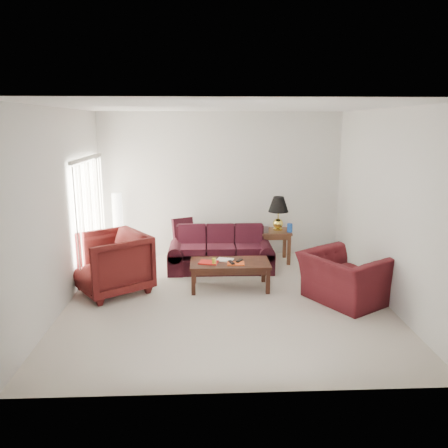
# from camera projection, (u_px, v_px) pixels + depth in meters

# --- Properties ---
(floor) EXTENTS (5.00, 5.00, 0.00)m
(floor) POSITION_uv_depth(u_px,v_px,m) (226.00, 299.00, 7.02)
(floor) COLOR beige
(floor) RESTS_ON ground
(blinds) EXTENTS (0.10, 2.00, 2.16)m
(blinds) POSITION_uv_depth(u_px,v_px,m) (90.00, 218.00, 7.94)
(blinds) COLOR silver
(blinds) RESTS_ON ground
(sofa) EXTENTS (2.02, 0.93, 0.81)m
(sofa) POSITION_uv_depth(u_px,v_px,m) (221.00, 250.00, 8.35)
(sofa) COLOR black
(sofa) RESTS_ON ground
(throw_pillow) EXTENTS (0.47, 0.37, 0.44)m
(throw_pillow) POSITION_uv_depth(u_px,v_px,m) (183.00, 228.00, 8.91)
(throw_pillow) COLOR black
(throw_pillow) RESTS_ON sofa
(end_table) EXTENTS (0.62, 0.62, 0.65)m
(end_table) POSITION_uv_depth(u_px,v_px,m) (275.00, 246.00, 8.90)
(end_table) COLOR #4D201A
(end_table) RESTS_ON ground
(table_lamp) EXTENTS (0.43, 0.43, 0.68)m
(table_lamp) POSITION_uv_depth(u_px,v_px,m) (278.00, 213.00, 8.79)
(table_lamp) COLOR gold
(table_lamp) RESTS_ON end_table
(clock) EXTENTS (0.15, 0.09, 0.14)m
(clock) POSITION_uv_depth(u_px,v_px,m) (265.00, 229.00, 8.63)
(clock) COLOR silver
(clock) RESTS_ON end_table
(blue_canister) EXTENTS (0.11, 0.11, 0.17)m
(blue_canister) POSITION_uv_depth(u_px,v_px,m) (290.00, 228.00, 8.68)
(blue_canister) COLOR #1846A0
(blue_canister) RESTS_ON end_table
(picture_frame) EXTENTS (0.15, 0.18, 0.05)m
(picture_frame) POSITION_uv_depth(u_px,v_px,m) (266.00, 225.00, 8.97)
(picture_frame) COLOR silver
(picture_frame) RESTS_ON end_table
(floor_lamp) EXTENTS (0.25, 0.25, 1.41)m
(floor_lamp) POSITION_uv_depth(u_px,v_px,m) (118.00, 227.00, 8.90)
(floor_lamp) COLOR white
(floor_lamp) RESTS_ON ground
(armchair_left) EXTENTS (1.53, 1.52, 1.01)m
(armchair_left) POSITION_uv_depth(u_px,v_px,m) (111.00, 263.00, 7.23)
(armchair_left) COLOR #451010
(armchair_left) RESTS_ON ground
(armchair_right) EXTENTS (1.52, 1.57, 0.78)m
(armchair_right) POSITION_uv_depth(u_px,v_px,m) (344.00, 278.00, 6.87)
(armchair_right) COLOR #451015
(armchair_right) RESTS_ON ground
(coffee_table) EXTENTS (1.43, 0.87, 0.47)m
(coffee_table) POSITION_uv_depth(u_px,v_px,m) (230.00, 275.00, 7.46)
(coffee_table) COLOR black
(coffee_table) RESTS_ON ground
(magazine_red) EXTENTS (0.36, 0.30, 0.02)m
(magazine_red) POSITION_uv_depth(u_px,v_px,m) (209.00, 262.00, 7.35)
(magazine_red) COLOR #B11511
(magazine_red) RESTS_ON coffee_table
(magazine_white) EXTENTS (0.32, 0.28, 0.02)m
(magazine_white) POSITION_uv_depth(u_px,v_px,m) (225.00, 260.00, 7.50)
(magazine_white) COLOR white
(magazine_white) RESTS_ON coffee_table
(magazine_orange) EXTENTS (0.30, 0.23, 0.02)m
(magazine_orange) POSITION_uv_depth(u_px,v_px,m) (236.00, 263.00, 7.29)
(magazine_orange) COLOR #C94517
(magazine_orange) RESTS_ON coffee_table
(remote_a) EXTENTS (0.10, 0.19, 0.02)m
(remote_a) POSITION_uv_depth(u_px,v_px,m) (232.00, 262.00, 7.29)
(remote_a) COLOR black
(remote_a) RESTS_ON coffee_table
(remote_b) EXTENTS (0.13, 0.18, 0.02)m
(remote_b) POSITION_uv_depth(u_px,v_px,m) (239.00, 261.00, 7.38)
(remote_b) COLOR black
(remote_b) RESTS_ON coffee_table
(yellow_glass) EXTENTS (0.07, 0.07, 0.11)m
(yellow_glass) POSITION_uv_depth(u_px,v_px,m) (214.00, 261.00, 7.25)
(yellow_glass) COLOR gold
(yellow_glass) RESTS_ON coffee_table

